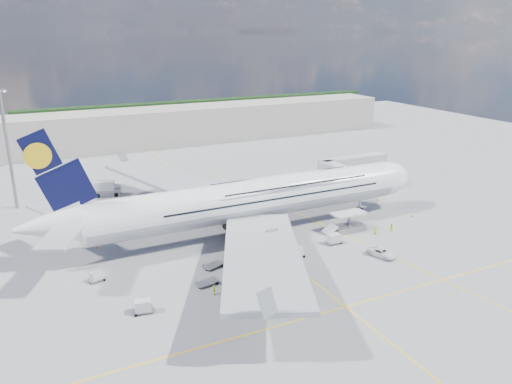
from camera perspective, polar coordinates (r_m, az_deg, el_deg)
name	(u,v)px	position (r m, az deg, el deg)	size (l,w,h in m)	color
ground	(277,253)	(87.22, 2.46, -6.92)	(300.00, 300.00, 0.00)	gray
taxi_line_main	(277,252)	(87.22, 2.46, -6.92)	(0.25, 220.00, 0.01)	yellow
taxi_line_cross	(345,307)	(72.30, 10.19, -12.80)	(120.00, 0.25, 0.01)	yellow
taxi_line_diag	(315,221)	(101.77, 6.74, -3.31)	(0.25, 100.00, 0.01)	yellow
airliner	(254,198)	(93.08, -0.26, -0.73)	(77.26, 79.15, 23.71)	white
jet_bridge	(349,167)	(116.86, 10.54, 2.83)	(18.80, 12.10, 8.50)	#B7B7BC
cargo_loader	(347,225)	(97.41, 10.41, -3.69)	(8.53, 3.20, 3.67)	silver
light_mast	(8,149)	(116.87, -26.48, 4.46)	(3.00, 0.70, 25.50)	gray
terminal	(142,128)	(171.57, -12.86, 7.15)	(180.00, 16.00, 12.00)	#B2AD9E
tree_line	(207,108)	(225.91, -5.57, 9.48)	(160.00, 6.00, 8.00)	#193814
dolly_row_a	(143,306)	(71.10, -12.80, -12.62)	(3.18, 2.11, 1.85)	gray
dolly_row_b	(207,282)	(76.97, -5.65, -10.25)	(3.67, 2.37, 0.50)	gray
dolly_row_c	(213,265)	(82.11, -4.93, -8.34)	(3.78, 2.77, 0.50)	gray
dolly_back	(97,276)	(81.18, -17.76, -9.12)	(2.92, 2.31, 1.63)	gray
dolly_nose_far	(334,239)	(91.26, 8.89, -5.29)	(2.99, 1.66, 1.86)	gray
dolly_nose_near	(297,252)	(85.10, 4.67, -6.91)	(3.22, 2.44, 1.82)	gray
baggage_tug	(254,251)	(85.67, -0.26, -6.75)	(3.47, 2.45, 1.97)	silver
catering_truck_inner	(189,197)	(110.73, -7.67, -0.52)	(7.48, 4.97, 4.13)	gray
catering_truck_outer	(107,189)	(120.87, -16.63, 0.34)	(6.59, 3.83, 3.69)	gray
service_van	(382,253)	(88.01, 14.19, -6.75)	(2.33, 5.05, 1.40)	white
crew_nose	(378,198)	(115.36, 13.82, -0.70)	(0.62, 0.41, 1.71)	#E3FE1A
crew_loader	(392,228)	(98.38, 15.27, -3.98)	(0.98, 0.76, 2.01)	#AFF419
crew_wing	(214,290)	(74.02, -4.81, -11.08)	(0.93, 0.39, 1.58)	#E5F519
crew_van	(376,230)	(96.93, 13.51, -4.30)	(0.79, 0.51, 1.61)	#99E217
crew_tug	(272,282)	(75.43, 1.86, -10.29)	(1.24, 0.71, 1.92)	#EAF619
cone_nose	(412,216)	(108.09, 17.41, -2.58)	(0.51, 0.51, 0.64)	orange
cone_wing_left_inner	(190,202)	(112.45, -7.59, -1.11)	(0.48, 0.48, 0.61)	orange
cone_wing_left_outer	(164,197)	(116.48, -10.49, -0.60)	(0.42, 0.42, 0.54)	orange
cone_wing_right_inner	(300,270)	(80.95, 5.05, -8.83)	(0.46, 0.46, 0.58)	orange
cone_wing_right_outer	(277,288)	(75.49, 2.40, -10.86)	(0.46, 0.46, 0.59)	orange
cone_tail	(97,247)	(92.92, -17.67, -6.02)	(0.44, 0.44, 0.56)	orange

